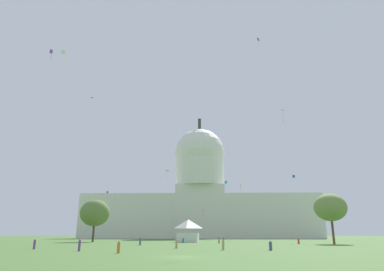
# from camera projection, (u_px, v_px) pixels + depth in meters

# --- Properties ---
(ground_plane) EXTENTS (800.00, 800.00, 0.00)m
(ground_plane) POSITION_uv_depth(u_px,v_px,m) (180.00, 257.00, 37.39)
(ground_plane) COLOR #42662D
(capitol_building) EXTENTS (128.89, 28.51, 68.11)m
(capitol_building) POSITION_uv_depth(u_px,v_px,m) (200.00, 196.00, 188.57)
(capitol_building) COLOR silver
(capitol_building) RESTS_ON ground_plane
(event_tent) EXTENTS (6.89, 6.00, 6.60)m
(event_tent) POSITION_uv_depth(u_px,v_px,m) (188.00, 231.00, 101.66)
(event_tent) COLOR white
(event_tent) RESTS_ON ground_plane
(tree_east_far) EXTENTS (10.90, 10.80, 12.46)m
(tree_east_far) POSITION_uv_depth(u_px,v_px,m) (330.00, 208.00, 87.12)
(tree_east_far) COLOR brown
(tree_east_far) RESTS_ON ground_plane
(tree_west_mid) EXTENTS (10.00, 8.76, 12.95)m
(tree_west_mid) POSITION_uv_depth(u_px,v_px,m) (95.00, 213.00, 107.36)
(tree_west_mid) COLOR #4C3823
(tree_west_mid) RESTS_ON ground_plane
(person_denim_front_left) EXTENTS (0.66, 0.66, 1.48)m
(person_denim_front_left) POSITION_uv_depth(u_px,v_px,m) (271.00, 246.00, 52.20)
(person_denim_front_left) COLOR #3D5684
(person_denim_front_left) RESTS_ON ground_plane
(person_tan_mid_left) EXTENTS (0.54, 0.54, 1.66)m
(person_tan_mid_left) POSITION_uv_depth(u_px,v_px,m) (176.00, 244.00, 59.39)
(person_tan_mid_left) COLOR tan
(person_tan_mid_left) RESTS_ON ground_plane
(person_tan_back_left) EXTENTS (0.47, 0.47, 1.66)m
(person_tan_back_left) POSITION_uv_depth(u_px,v_px,m) (223.00, 245.00, 53.24)
(person_tan_back_left) COLOR tan
(person_tan_back_left) RESTS_ON ground_plane
(person_orange_front_right) EXTENTS (0.48, 0.48, 1.53)m
(person_orange_front_right) POSITION_uv_depth(u_px,v_px,m) (119.00, 248.00, 44.52)
(person_orange_front_right) COLOR orange
(person_orange_front_right) RESTS_ON ground_plane
(person_maroon_mid_right) EXTENTS (0.53, 0.53, 1.76)m
(person_maroon_mid_right) POSITION_uv_depth(u_px,v_px,m) (223.00, 242.00, 72.30)
(person_maroon_mid_right) COLOR maroon
(person_maroon_mid_right) RESTS_ON ground_plane
(person_teal_near_tree_east) EXTENTS (0.61, 0.61, 1.46)m
(person_teal_near_tree_east) POSITION_uv_depth(u_px,v_px,m) (183.00, 241.00, 93.81)
(person_teal_near_tree_east) COLOR #1E757A
(person_teal_near_tree_east) RESTS_ON ground_plane
(person_purple_back_center) EXTENTS (0.45, 0.45, 1.80)m
(person_purple_back_center) POSITION_uv_depth(u_px,v_px,m) (79.00, 245.00, 49.45)
(person_purple_back_center) COLOR #703D93
(person_purple_back_center) RESTS_ON ground_plane
(person_grey_edge_east) EXTENTS (0.46, 0.46, 1.75)m
(person_grey_edge_east) POSITION_uv_depth(u_px,v_px,m) (219.00, 240.00, 89.68)
(person_grey_edge_east) COLOR gray
(person_grey_edge_east) RESTS_ON ground_plane
(person_purple_near_tent) EXTENTS (0.55, 0.55, 1.69)m
(person_purple_near_tent) POSITION_uv_depth(u_px,v_px,m) (34.00, 244.00, 56.35)
(person_purple_near_tent) COLOR #703D93
(person_purple_near_tent) RESTS_ON ground_plane
(person_red_front_center) EXTENTS (0.60, 0.60, 1.49)m
(person_red_front_center) POSITION_uv_depth(u_px,v_px,m) (299.00, 241.00, 84.80)
(person_red_front_center) COLOR red
(person_red_front_center) RESTS_ON ground_plane
(person_denim_lawn_far_right) EXTENTS (0.54, 0.54, 1.74)m
(person_denim_lawn_far_right) POSITION_uv_depth(u_px,v_px,m) (140.00, 242.00, 75.14)
(person_denim_lawn_far_right) COLOR #3D5684
(person_denim_lawn_far_right) RESTS_ON ground_plane
(kite_magenta_mid) EXTENTS (0.81, 0.36, 3.74)m
(kite_magenta_mid) POSITION_uv_depth(u_px,v_px,m) (107.00, 193.00, 143.33)
(kite_magenta_mid) COLOR #D1339E
(kite_green_mid) EXTENTS (0.45, 0.89, 4.22)m
(kite_green_mid) POSITION_uv_depth(u_px,v_px,m) (115.00, 198.00, 164.28)
(kite_green_mid) COLOR green
(kite_pink_low) EXTENTS (0.91, 0.89, 2.20)m
(kite_pink_low) POSITION_uv_depth(u_px,v_px,m) (203.00, 211.00, 111.84)
(kite_pink_low) COLOR pink
(kite_orange_mid) EXTENTS (1.28, 0.90, 3.00)m
(kite_orange_mid) POSITION_uv_depth(u_px,v_px,m) (282.00, 112.00, 89.69)
(kite_orange_mid) COLOR orange
(kite_cyan_mid) EXTENTS (1.25, 1.19, 4.00)m
(kite_cyan_mid) POSITION_uv_depth(u_px,v_px,m) (226.00, 182.00, 157.13)
(kite_cyan_mid) COLOR #33BCDB
(kite_lime_mid) EXTENTS (1.74, 1.05, 3.54)m
(kite_lime_mid) POSITION_uv_depth(u_px,v_px,m) (167.00, 171.00, 139.36)
(kite_lime_mid) COLOR #8CD133
(kite_violet_high) EXTENTS (0.67, 0.61, 3.10)m
(kite_violet_high) POSITION_uv_depth(u_px,v_px,m) (51.00, 52.00, 88.25)
(kite_violet_high) COLOR purple
(kite_blue_mid) EXTENTS (0.90, 0.89, 0.77)m
(kite_blue_mid) POSITION_uv_depth(u_px,v_px,m) (294.00, 176.00, 102.74)
(kite_blue_mid) COLOR blue
(kite_black_high) EXTENTS (0.65, 0.82, 3.16)m
(kite_black_high) POSITION_uv_depth(u_px,v_px,m) (258.00, 40.00, 89.15)
(kite_black_high) COLOR black
(kite_white_high) EXTENTS (0.97, 0.88, 1.05)m
(kite_white_high) POSITION_uv_depth(u_px,v_px,m) (63.00, 52.00, 80.03)
(kite_white_high) COLOR white
(kite_gold_mid) EXTENTS (0.44, 0.77, 3.35)m
(kite_gold_mid) POSITION_uv_depth(u_px,v_px,m) (241.00, 187.00, 135.27)
(kite_gold_mid) COLOR gold
(kite_red_high) EXTENTS (1.55, 1.41, 0.26)m
(kite_red_high) POSITION_uv_depth(u_px,v_px,m) (90.00, 98.00, 125.44)
(kite_red_high) COLOR red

